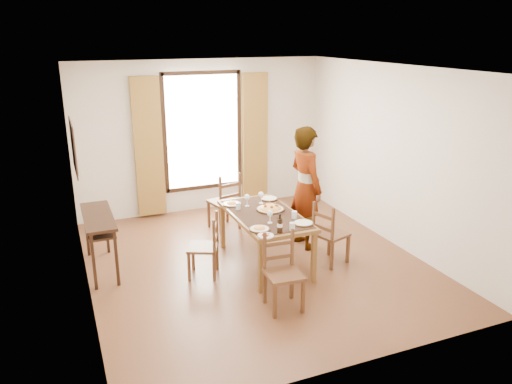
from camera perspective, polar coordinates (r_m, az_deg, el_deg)
name	(u,v)px	position (r m, az deg, el deg)	size (l,w,h in m)	color
ground	(255,262)	(7.19, -0.12, -8.04)	(5.00, 5.00, 0.00)	#502E19
room_shell	(251,155)	(6.77, -0.58, 4.22)	(4.60, 5.10, 2.74)	beige
console_table	(98,223)	(7.04, -17.56, -3.42)	(0.38, 1.20, 0.80)	black
dining_table	(265,218)	(6.89, 1.03, -3.03)	(0.86, 1.61, 0.76)	brown
chair_west	(205,248)	(6.69, -5.82, -6.37)	(0.51, 0.51, 0.87)	#562E1C
chair_north	(225,203)	(8.22, -3.58, -1.25)	(0.52, 0.52, 0.97)	#562E1C
chair_south	(283,274)	(5.94, 3.07, -9.35)	(0.44, 0.44, 0.92)	#562E1C
chair_east	(330,235)	(7.07, 8.40, -4.92)	(0.51, 0.51, 0.91)	#562E1C
man	(306,188)	(7.46, 5.69, 0.51)	(0.51, 0.71, 1.85)	#93959B
plate_sw	(259,228)	(6.30, 0.40, -4.11)	(0.27, 0.27, 0.05)	silver
plate_se	(303,222)	(6.52, 5.42, -3.42)	(0.27, 0.27, 0.05)	silver
plate_nw	(232,203)	(7.21, -2.77, -1.24)	(0.27, 0.27, 0.05)	silver
plate_ne	(269,197)	(7.44, 1.47, -0.62)	(0.27, 0.27, 0.05)	silver
pasta_platter	(270,207)	(6.98, 1.65, -1.69)	(0.40, 0.40, 0.10)	#CC481A
caprese_plate	(266,235)	(6.11, 1.12, -4.92)	(0.20, 0.20, 0.04)	silver
wine_glass_a	(270,216)	(6.49, 1.61, -2.81)	(0.08, 0.08, 0.18)	white
wine_glass_b	(261,197)	(7.22, 0.59, -0.63)	(0.08, 0.08, 0.18)	white
wine_glass_c	(247,200)	(7.11, -1.02, -0.94)	(0.08, 0.08, 0.18)	white
tumbler_a	(294,215)	(6.69, 4.41, -2.62)	(0.07, 0.07, 0.10)	silver
tumbler_b	(238,206)	(7.01, -2.05, -1.60)	(0.07, 0.07, 0.10)	silver
tumbler_c	(292,227)	(6.29, 4.15, -3.96)	(0.07, 0.07, 0.10)	silver
wine_bottle	(280,223)	(6.19, 2.75, -3.59)	(0.07, 0.07, 0.25)	black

